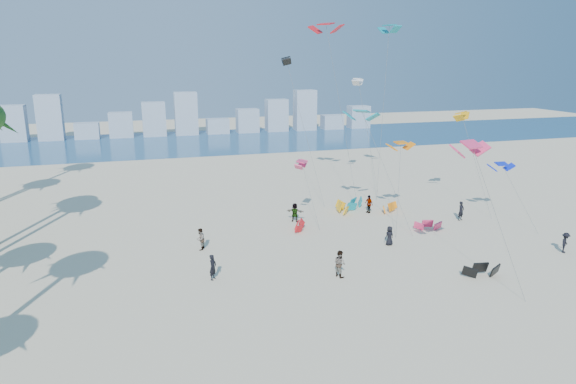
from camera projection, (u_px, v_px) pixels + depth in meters
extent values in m
plane|color=beige|center=(321.00, 361.00, 25.34)|extent=(220.00, 220.00, 0.00)
plane|color=navy|center=(185.00, 142.00, 92.17)|extent=(220.00, 220.00, 0.00)
imported|color=black|center=(213.00, 267.00, 34.58)|extent=(0.73, 0.78, 1.78)
imported|color=gray|center=(340.00, 263.00, 35.07)|extent=(0.98, 1.10, 1.89)
imported|color=black|center=(389.00, 236.00, 41.03)|extent=(0.86, 0.65, 1.59)
imported|color=gray|center=(369.00, 204.00, 49.73)|extent=(0.71, 1.12, 1.77)
imported|color=black|center=(565.00, 243.00, 39.41)|extent=(1.20, 1.10, 1.62)
imported|color=gray|center=(295.00, 212.00, 47.02)|extent=(1.66, 1.30, 1.76)
imported|color=black|center=(461.00, 211.00, 47.37)|extent=(0.76, 0.61, 1.81)
imported|color=gray|center=(200.00, 239.00, 40.01)|extent=(0.95, 1.04, 1.75)
cylinder|color=#595959|center=(311.00, 195.00, 45.26)|extent=(0.89, 2.74, 5.71)
cylinder|color=#595959|center=(387.00, 172.00, 44.19)|extent=(2.75, 5.33, 10.14)
cylinder|color=#595959|center=(398.00, 189.00, 44.12)|extent=(2.34, 4.22, 7.39)
cylinder|color=#595959|center=(305.00, 131.00, 52.42)|extent=(2.51, 5.70, 14.76)
cylinder|color=#595959|center=(368.00, 136.00, 56.84)|extent=(1.41, 3.56, 12.50)
cylinder|color=#595959|center=(519.00, 198.00, 45.49)|extent=(0.29, 5.21, 5.21)
cylinder|color=#595959|center=(342.00, 117.00, 51.18)|extent=(2.13, 4.61, 18.01)
cylinder|color=#595959|center=(476.00, 165.00, 48.86)|extent=(1.15, 4.58, 9.55)
cylinder|color=#595959|center=(499.00, 223.00, 31.42)|extent=(2.77, 3.05, 9.52)
cylinder|color=#595959|center=(383.00, 114.00, 53.58)|extent=(1.92, 2.59, 18.00)
cube|color=#9EADBF|center=(13.00, 123.00, 92.51)|extent=(4.40, 3.00, 6.60)
cube|color=#9EADBF|center=(50.00, 117.00, 93.98)|extent=(4.40, 3.00, 8.40)
cube|color=#9EADBF|center=(87.00, 131.00, 96.36)|extent=(4.40, 3.00, 3.00)
cube|color=#9EADBF|center=(121.00, 125.00, 97.83)|extent=(4.40, 3.00, 4.80)
cube|color=#9EADBF|center=(154.00, 119.00, 99.30)|extent=(4.40, 3.00, 6.60)
cube|color=#9EADBF|center=(186.00, 114.00, 100.77)|extent=(4.40, 3.00, 8.40)
cube|color=#9EADBF|center=(218.00, 126.00, 103.15)|extent=(4.40, 3.00, 3.00)
cube|color=#9EADBF|center=(248.00, 121.00, 104.62)|extent=(4.40, 3.00, 4.80)
cube|color=#9EADBF|center=(277.00, 115.00, 106.10)|extent=(4.40, 3.00, 6.60)
cube|color=#9EADBF|center=(305.00, 110.00, 107.57)|extent=(4.40, 3.00, 8.40)
cube|color=#9EADBF|center=(332.00, 122.00, 109.95)|extent=(4.40, 3.00, 3.00)
cube|color=#9EADBF|center=(359.00, 117.00, 111.42)|extent=(4.40, 3.00, 4.80)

